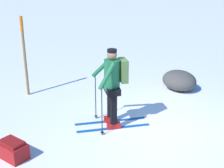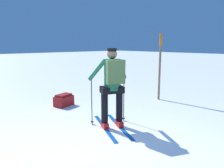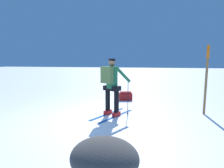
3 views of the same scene
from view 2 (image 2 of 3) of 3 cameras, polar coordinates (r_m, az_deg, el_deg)
ground_plane at (r=4.19m, az=-1.83°, el=-15.73°), size 80.00×80.00×0.00m
skier at (r=4.72m, az=0.09°, el=0.32°), size 1.13×1.67×1.76m
dropped_backpack at (r=6.76m, az=-12.48°, el=-4.16°), size 0.62×0.48×0.36m
trail_marker at (r=7.35m, az=12.42°, el=5.60°), size 0.08×0.08×2.17m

